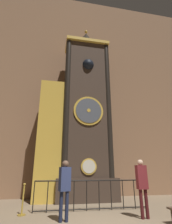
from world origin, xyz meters
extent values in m
cube|color=#936B4C|center=(0.00, 6.25, 7.58)|extent=(24.00, 0.30, 15.16)
cube|color=#423328|center=(0.44, 4.79, 0.56)|extent=(3.18, 1.61, 1.11)
cube|color=#423328|center=(0.44, 4.79, 5.28)|extent=(2.54, 1.40, 8.34)
cube|color=gold|center=(0.44, 4.69, 9.36)|extent=(2.75, 1.54, 0.20)
cylinder|color=gold|center=(0.44, 4.06, 1.66)|extent=(0.80, 0.05, 0.80)
cylinder|color=silver|center=(0.44, 4.03, 1.66)|extent=(0.66, 0.03, 0.66)
cylinder|color=gold|center=(0.44, 4.06, 4.62)|extent=(1.67, 0.07, 1.67)
cylinder|color=#4C515B|center=(0.44, 4.02, 4.62)|extent=(1.43, 0.04, 1.43)
cylinder|color=gold|center=(0.44, 4.00, 4.62)|extent=(0.20, 0.02, 0.20)
cube|color=black|center=(0.44, 4.58, 7.62)|extent=(0.88, 0.42, 0.88)
sphere|color=black|center=(0.44, 4.15, 7.62)|extent=(0.71, 0.71, 0.71)
cylinder|color=black|center=(-0.76, 4.20, 5.28)|extent=(0.34, 0.34, 8.34)
cylinder|color=black|center=(1.65, 4.20, 5.28)|extent=(0.34, 0.34, 8.34)
cylinder|color=gold|center=(0.44, 4.79, 9.61)|extent=(1.04, 1.04, 0.30)
cone|color=black|center=(0.44, 4.79, 10.19)|extent=(0.99, 0.99, 0.88)
sphere|color=gold|center=(0.44, 4.79, 10.75)|extent=(0.20, 0.20, 0.20)
cube|color=brown|center=(-1.54, 4.84, 3.17)|extent=(1.32, 1.19, 6.34)
cube|color=gold|center=(-1.54, 4.23, 3.17)|extent=(1.39, 0.06, 6.34)
cylinder|color=black|center=(-1.99, 2.51, 0.55)|extent=(0.04, 0.04, 1.11)
cylinder|color=black|center=(-1.49, 2.51, 0.55)|extent=(0.04, 0.04, 1.11)
cylinder|color=black|center=(-0.98, 2.51, 0.55)|extent=(0.04, 0.04, 1.11)
cylinder|color=black|center=(-0.48, 2.51, 0.55)|extent=(0.04, 0.04, 1.11)
cylinder|color=black|center=(0.03, 2.51, 0.55)|extent=(0.04, 0.04, 1.11)
cylinder|color=black|center=(0.53, 2.51, 0.55)|extent=(0.04, 0.04, 1.11)
cylinder|color=black|center=(1.03, 2.51, 0.55)|extent=(0.04, 0.04, 1.11)
cylinder|color=black|center=(1.54, 2.51, 0.55)|extent=(0.04, 0.04, 1.11)
cylinder|color=black|center=(2.04, 2.51, 0.55)|extent=(0.04, 0.04, 1.11)
cylinder|color=black|center=(2.55, 2.51, 0.55)|extent=(0.04, 0.04, 1.11)
cylinder|color=black|center=(0.28, 2.51, 1.09)|extent=(4.54, 0.05, 0.05)
cylinder|color=black|center=(0.28, 2.51, 0.06)|extent=(4.54, 0.04, 0.04)
cylinder|color=#1B213A|center=(-1.05, 1.13, 0.43)|extent=(0.11, 0.11, 0.85)
cylinder|color=#1B213A|center=(-0.87, 1.13, 0.43)|extent=(0.11, 0.11, 0.85)
cube|color=navy|center=(-0.96, 1.13, 1.22)|extent=(0.39, 0.32, 0.73)
sphere|color=brown|center=(-0.96, 1.13, 1.68)|extent=(0.22, 0.22, 0.22)
cylinder|color=#461518|center=(1.56, 1.01, 0.44)|extent=(0.11, 0.11, 0.88)
cylinder|color=#461518|center=(1.74, 1.01, 0.44)|extent=(0.11, 0.11, 0.88)
cube|color=maroon|center=(1.65, 1.01, 1.26)|extent=(0.35, 0.23, 0.77)
sphere|color=beige|center=(1.65, 1.01, 1.74)|extent=(0.20, 0.20, 0.20)
cylinder|color=#B28E33|center=(-2.33, 2.23, 0.02)|extent=(0.28, 0.28, 0.04)
cylinder|color=#B28E33|center=(-2.33, 2.23, 0.48)|extent=(0.06, 0.06, 0.96)
sphere|color=#B28E33|center=(-2.33, 2.23, 1.00)|extent=(0.09, 0.09, 0.09)
camera|label=1|loc=(-1.44, -4.89, 1.47)|focal=28.00mm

